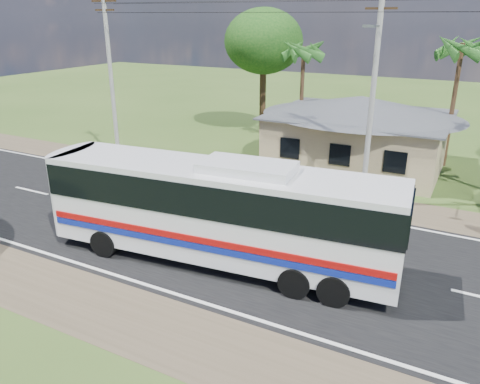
# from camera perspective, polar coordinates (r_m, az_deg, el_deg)

# --- Properties ---
(ground) EXTENTS (120.00, 120.00, 0.00)m
(ground) POSITION_cam_1_polar(r_m,az_deg,el_deg) (19.86, 1.55, -6.28)
(ground) COLOR #314C1B
(ground) RESTS_ON ground
(road) EXTENTS (120.00, 16.00, 0.03)m
(road) POSITION_cam_1_polar(r_m,az_deg,el_deg) (19.85, 1.55, -6.25)
(road) COLOR black
(road) RESTS_ON ground
(house) EXTENTS (12.40, 10.00, 5.00)m
(house) POSITION_cam_1_polar(r_m,az_deg,el_deg) (30.36, 14.35, 8.00)
(house) COLOR tan
(house) RESTS_ON ground
(utility_poles) EXTENTS (32.80, 2.22, 11.00)m
(utility_poles) POSITION_cam_1_polar(r_m,az_deg,el_deg) (23.19, 15.10, 12.00)
(utility_poles) COLOR #9E9E99
(utility_poles) RESTS_ON ground
(palm_mid) EXTENTS (2.80, 2.80, 8.20)m
(palm_mid) POSITION_cam_1_polar(r_m,az_deg,el_deg) (31.51, 25.43, 15.48)
(palm_mid) COLOR #47301E
(palm_mid) RESTS_ON ground
(palm_far) EXTENTS (2.80, 2.80, 7.70)m
(palm_far) POSITION_cam_1_polar(r_m,az_deg,el_deg) (34.07, 7.77, 16.65)
(palm_far) COLOR #47301E
(palm_far) RESTS_ON ground
(tree_behind_house) EXTENTS (6.00, 6.00, 9.61)m
(tree_behind_house) POSITION_cam_1_polar(r_m,az_deg,el_deg) (37.42, 2.89, 17.83)
(tree_behind_house) COLOR #47301E
(tree_behind_house) RESTS_ON ground
(coach_bus) EXTENTS (13.65, 4.18, 4.17)m
(coach_bus) POSITION_cam_1_polar(r_m,az_deg,el_deg) (17.46, -2.52, -1.61)
(coach_bus) COLOR silver
(coach_bus) RESTS_ON ground
(motorcycle) EXTENTS (1.63, 0.89, 0.81)m
(motorcycle) POSITION_cam_1_polar(r_m,az_deg,el_deg) (25.14, 12.15, 0.24)
(motorcycle) COLOR black
(motorcycle) RESTS_ON ground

